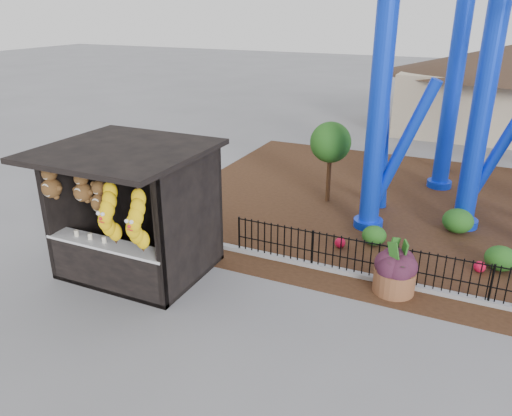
% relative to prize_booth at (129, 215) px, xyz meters
% --- Properties ---
extents(ground, '(120.00, 120.00, 0.00)m').
position_rel_prize_booth_xyz_m(ground, '(2.97, -0.91, -1.53)').
color(ground, slate).
rests_on(ground, ground).
extents(mulch_bed, '(18.00, 12.00, 0.02)m').
position_rel_prize_booth_xyz_m(mulch_bed, '(6.97, 7.09, -1.52)').
color(mulch_bed, '#331E11').
rests_on(mulch_bed, ground).
extents(curb, '(18.00, 0.18, 0.12)m').
position_rel_prize_booth_xyz_m(curb, '(6.97, 2.09, -1.47)').
color(curb, gray).
rests_on(curb, ground).
extents(prize_booth, '(3.50, 3.40, 3.12)m').
position_rel_prize_booth_xyz_m(prize_booth, '(0.00, 0.00, 0.00)').
color(prize_booth, black).
rests_on(prize_booth, ground).
extents(picket_fence, '(12.20, 0.06, 1.00)m').
position_rel_prize_booth_xyz_m(picket_fence, '(7.87, 2.09, -1.03)').
color(picket_fence, black).
rests_on(picket_fence, ground).
extents(terracotta_planter, '(1.13, 1.13, 0.56)m').
position_rel_prize_booth_xyz_m(terracotta_planter, '(5.81, 1.79, -1.25)').
color(terracotta_planter, brown).
rests_on(terracotta_planter, ground).
extents(planter_foliage, '(0.70, 0.70, 0.64)m').
position_rel_prize_booth_xyz_m(planter_foliage, '(5.81, 1.79, -0.65)').
color(planter_foliage, '#341524').
rests_on(planter_foliage, terracotta_planter).
extents(potted_plant, '(0.91, 0.83, 0.87)m').
position_rel_prize_booth_xyz_m(potted_plant, '(5.80, 1.77, -1.09)').
color(potted_plant, '#2D591A').
rests_on(potted_plant, ground).
extents(landscaping, '(7.58, 3.25, 0.69)m').
position_rel_prize_booth_xyz_m(landscaping, '(7.65, 4.70, -1.23)').
color(landscaping, '#1F5117').
rests_on(landscaping, mulch_bed).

